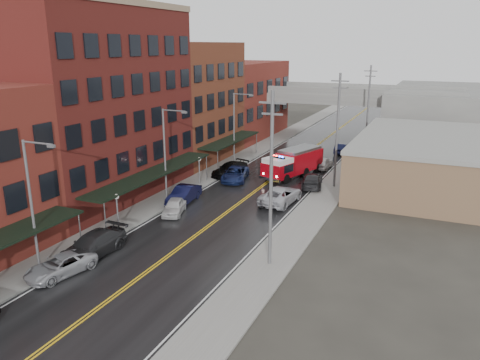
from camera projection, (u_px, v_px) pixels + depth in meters
The scene contains 32 objects.
road at pixel (254, 192), 48.43m from camera, with size 11.00×160.00×0.02m, color black.
sidewalk_left at pixel (192, 183), 51.22m from camera, with size 3.00×160.00×0.15m, color slate.
sidewalk_right at pixel (323, 201), 45.60m from camera, with size 3.00×160.00×0.15m, color slate.
curb_left at pixel (206, 185), 50.58m from camera, with size 0.30×160.00×0.15m, color gray.
curb_right at pixel (307, 198), 46.23m from camera, with size 0.30×160.00×0.15m, color gray.
brick_building_b at pixel (99, 106), 44.88m from camera, with size 9.00×20.00×18.00m, color #531816.
brick_building_c at pixel (190, 102), 60.69m from camera, with size 9.00×15.00×15.00m, color brown.
brick_building_far at pixel (243, 100), 76.51m from camera, with size 9.00×20.00×12.00m, color maroon.
tan_building at pixel (427, 162), 50.37m from camera, with size 14.00×22.00×5.00m, color brown.
right_far_block at pixel (450, 113), 75.57m from camera, with size 18.00×30.00×8.00m, color slate.
awning_1 at pixel (154, 173), 44.32m from camera, with size 2.60×18.00×3.09m.
awning_2 at pixel (231, 140), 59.72m from camera, with size 2.60×13.00×3.09m.
globe_lamp_1 at pixel (117, 204), 37.93m from camera, with size 0.44×0.44×3.12m.
globe_lamp_2 at pixel (199, 165), 50.25m from camera, with size 0.44×0.44×3.12m.
street_lamp_0 at pixel (33, 198), 30.15m from camera, with size 2.64×0.22×9.00m.
street_lamp_1 at pixel (167, 149), 44.22m from camera, with size 2.64×0.22×9.00m.
street_lamp_2 at pixel (236, 124), 58.30m from camera, with size 2.64×0.22×9.00m.
utility_pole_0 at pixel (271, 178), 30.70m from camera, with size 1.80×0.24×12.00m.
utility_pole_1 at pixel (337, 129), 48.30m from camera, with size 1.80×0.24×12.00m.
utility_pole_2 at pixel (368, 107), 65.89m from camera, with size 1.80×0.24×12.00m.
overpass at pixel (329, 101), 74.91m from camera, with size 40.00×10.00×7.50m.
fire_truck at pixel (293, 162), 53.83m from camera, with size 5.41×9.01×3.13m.
parked_car_left_2 at pixel (61, 266), 30.92m from camera, with size 2.19×4.75×1.32m, color #9B9DA2.
parked_car_left_3 at pixel (93, 245), 33.67m from camera, with size 2.33×5.74×1.67m, color #242426.
parked_car_left_4 at pixel (174, 206), 42.12m from camera, with size 1.63×4.04×1.38m, color silver.
parked_car_left_5 at pixel (184, 195), 45.06m from camera, with size 1.72×4.92×1.62m, color black.
parked_car_left_6 at pixel (235, 174), 52.42m from camera, with size 2.52×5.47×1.52m, color #141F4D.
parked_car_left_7 at pixel (230, 169), 54.36m from camera, with size 2.14×5.27×1.53m, color black.
parked_car_right_0 at pixel (281, 195), 44.93m from camera, with size 2.68×5.82×1.62m, color #B2B3BB.
parked_car_right_1 at pixel (312, 180), 49.99m from camera, with size 2.10×5.17×1.50m, color black.
parked_car_right_2 at pixel (323, 163), 57.49m from camera, with size 1.69×4.21×1.43m, color white.
parked_car_right_3 at pixel (341, 148), 65.61m from camera, with size 1.45×4.16×1.37m, color black.
Camera 1 is at (17.16, -12.87, 14.73)m, focal length 35.00 mm.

